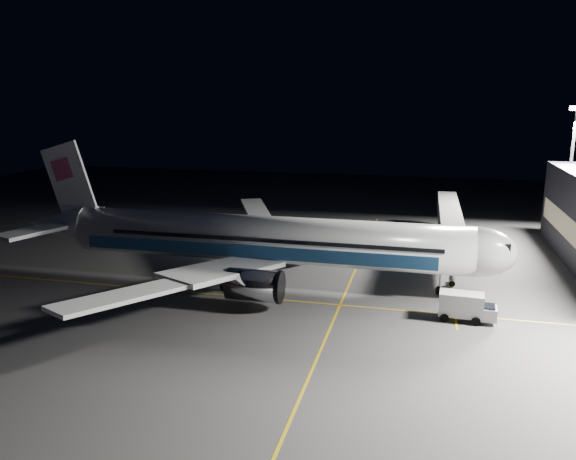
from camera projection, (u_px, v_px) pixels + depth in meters
The scene contains 12 objects.
ground at pixel (266, 281), 68.55m from camera, with size 200.00×200.00×0.00m, color #4C4C4F.
guide_line_main at pixel (348, 287), 66.22m from camera, with size 0.25×80.00×0.01m, color gold.
guide_line_cross at pixel (252, 297), 62.88m from camera, with size 70.00×0.25×0.01m, color gold.
guide_line_side at pixel (450, 270), 72.88m from camera, with size 0.25×40.00×0.01m, color gold.
airliner at pixel (257, 240), 67.61m from camera, with size 61.48×54.22×16.64m.
jet_bridge at pixel (450, 223), 79.45m from camera, with size 3.60×34.40×6.30m.
floodlight_mast_north at pixel (571, 161), 86.64m from camera, with size 2.40×0.68×20.70m.
service_truck at pixel (466, 306), 56.07m from camera, with size 5.68×2.74×2.84m.
baggage_tug at pixel (223, 235), 88.37m from camera, with size 2.77×2.46×1.70m.
safety_cone_a at pixel (262, 268), 72.66m from camera, with size 0.46×0.46×0.69m, color #FF680A.
safety_cone_b at pixel (331, 255), 78.46m from camera, with size 0.46×0.46×0.68m, color #FF680A.
safety_cone_c at pixel (263, 249), 82.26m from camera, with size 0.35×0.35×0.53m, color #FF680A.
Camera 1 is at (18.18, -62.76, 21.80)m, focal length 35.00 mm.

